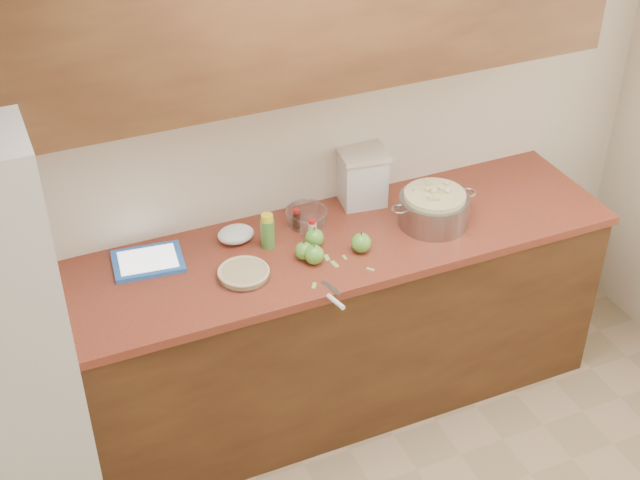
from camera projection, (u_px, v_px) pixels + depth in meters
name	position (u px, v px, depth m)	size (l,w,h in m)	color
room_shell	(530.00, 412.00, 2.47)	(3.60, 3.60, 3.60)	tan
counter_run	(319.00, 327.00, 4.06)	(2.64, 0.68, 0.92)	#533217
pie	(244.00, 273.00, 3.60)	(0.22, 0.22, 0.04)	silver
colander	(434.00, 209.00, 3.90)	(0.41, 0.31, 0.15)	gray
flour_canister	(361.00, 175.00, 4.02)	(0.24, 0.24, 0.26)	silver
tablet	(148.00, 261.00, 3.68)	(0.31, 0.25, 0.02)	blue
paring_knife	(335.00, 300.00, 3.48)	(0.07, 0.20, 0.02)	gray
lemon_bottle	(268.00, 231.00, 3.75)	(0.06, 0.06, 0.16)	#4C8C38
cinnamon_shaker	(312.00, 229.00, 3.82)	(0.04, 0.04, 0.09)	beige
vanilla_bottle	(297.00, 219.00, 3.89)	(0.03, 0.03, 0.09)	black
mixing_bowl	(307.00, 216.00, 3.92)	(0.19, 0.19, 0.07)	silver
paper_towel	(236.00, 234.00, 3.81)	(0.16, 0.13, 0.07)	white
apple_left	(304.00, 251.00, 3.70)	(0.08, 0.08, 0.09)	#5CA736
apple_center	(314.00, 238.00, 3.77)	(0.08, 0.08, 0.09)	#5CA736
apple_front	(314.00, 255.00, 3.67)	(0.08, 0.08, 0.10)	#5CA736
apple_extra	(361.00, 243.00, 3.74)	(0.09, 0.09, 0.10)	#5CA736
peel_a	(365.00, 244.00, 3.80)	(0.03, 0.01, 0.00)	#8EB859
peel_b	(345.00, 257.00, 3.72)	(0.03, 0.01, 0.00)	#8EB859
peel_c	(335.00, 264.00, 3.68)	(0.05, 0.02, 0.00)	#8EB859
peel_d	(314.00, 286.00, 3.56)	(0.04, 0.02, 0.00)	#8EB859
peel_e	(327.00, 258.00, 3.72)	(0.05, 0.02, 0.00)	#8EB859
peel_f	(370.00, 269.00, 3.65)	(0.03, 0.01, 0.00)	#8EB859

